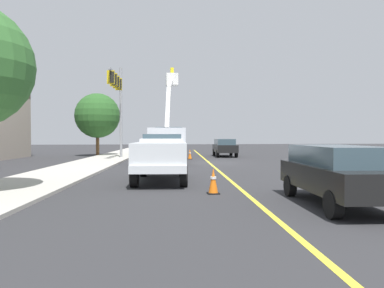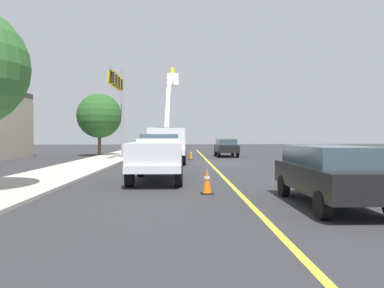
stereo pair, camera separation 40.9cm
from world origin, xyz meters
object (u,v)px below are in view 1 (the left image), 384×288
at_px(service_pickup_truck, 161,156).
at_px(passing_minivan, 225,146).
at_px(traffic_cone_leading, 213,181).
at_px(traffic_cone_mid_front, 190,154).
at_px(traffic_signal_mast, 118,93).
at_px(trailing_sedan, 337,171).
at_px(utility_bucket_truck, 168,141).

height_order(service_pickup_truck, passing_minivan, service_pickup_truck).
height_order(traffic_cone_leading, traffic_cone_mid_front, traffic_cone_leading).
height_order(traffic_cone_leading, traffic_signal_mast, traffic_signal_mast).
height_order(passing_minivan, trailing_sedan, same).
distance_m(traffic_cone_leading, traffic_cone_mid_front, 18.36).
xyz_separation_m(utility_bucket_truck, traffic_cone_leading, (-15.15, -0.64, -1.18)).
relative_size(traffic_cone_leading, traffic_signal_mast, 0.11).
xyz_separation_m(passing_minivan, trailing_sedan, (-24.32, 2.07, 0.00)).
relative_size(trailing_sedan, traffic_signal_mast, 0.62).
bearing_deg(trailing_sedan, passing_minivan, -4.87).
bearing_deg(service_pickup_truck, traffic_cone_mid_front, -11.64).
distance_m(utility_bucket_truck, passing_minivan, 8.96).
height_order(utility_bucket_truck, traffic_signal_mast, traffic_signal_mast).
bearing_deg(traffic_signal_mast, trailing_sedan, -159.43).
bearing_deg(traffic_cone_leading, passing_minivan, -13.36).
bearing_deg(traffic_signal_mast, traffic_cone_leading, -165.80).
bearing_deg(traffic_cone_mid_front, trailing_sedan, -175.21).
bearing_deg(passing_minivan, traffic_cone_leading, 166.64).
distance_m(service_pickup_truck, passing_minivan, 19.49).
bearing_deg(trailing_sedan, traffic_signal_mast, 20.57).
bearing_deg(service_pickup_truck, utility_bucket_truck, -4.90).
xyz_separation_m(utility_bucket_truck, traffic_cone_mid_front, (3.16, -2.03, -1.19)).
bearing_deg(utility_bucket_truck, traffic_cone_leading, -177.59).
relative_size(passing_minivan, traffic_cone_leading, 5.58).
xyz_separation_m(service_pickup_truck, trailing_sedan, (-6.07, -4.75, -0.15)).
distance_m(traffic_cone_leading, traffic_signal_mast, 19.46).
relative_size(service_pickup_truck, traffic_cone_mid_front, 6.70).
distance_m(utility_bucket_truck, traffic_signal_mast, 6.35).
relative_size(service_pickup_truck, traffic_cone_leading, 6.50).
bearing_deg(traffic_signal_mast, service_pickup_truck, -168.41).
bearing_deg(traffic_cone_leading, service_pickup_truck, 23.94).
xyz_separation_m(service_pickup_truck, traffic_cone_mid_front, (14.65, -3.02, -0.70)).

